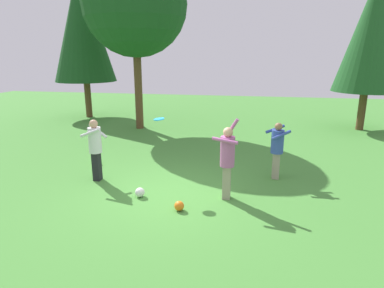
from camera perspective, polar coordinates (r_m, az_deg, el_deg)
The scene contains 11 objects.
ground_plane at distance 8.33m, azimuth -3.48°, elevation -8.52°, with size 40.00×40.00×0.00m, color #478C38.
person_thrower at distance 7.74m, azimuth 6.10°, elevation -2.18°, with size 0.61×0.59×1.93m.
person_catcher at distance 9.22m, azimuth -16.33°, elevation -0.16°, with size 0.58×0.51×1.69m.
person_bystander at distance 9.29m, azimuth 14.45°, elevation -0.35°, with size 0.67×0.64×1.58m.
frisbee at distance 8.30m, azimuth -5.72°, elevation 4.29°, with size 0.34×0.34×0.06m.
ball_orange at distance 7.45m, azimuth -2.22°, elevation -10.60°, with size 0.22×0.22×0.22m, color orange.
ball_yellow at distance 10.80m, azimuth -16.08°, elevation -2.77°, with size 0.24×0.24×0.24m, color yellow.
ball_white at distance 8.19m, azimuth -8.97°, elevation -8.23°, with size 0.23×0.23×0.23m, color white.
tree_far_left at distance 18.83m, azimuth -18.39°, elevation 18.73°, with size 3.16×3.16×7.55m.
tree_far_right at distance 16.66m, azimuth 28.63°, elevation 16.53°, with size 2.83×2.83×6.77m.
tree_left at distance 15.41m, azimuth -9.81°, elevation 22.66°, with size 4.47×4.47×7.64m.
Camera 1 is at (1.86, -7.39, 3.37)m, focal length 30.98 mm.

